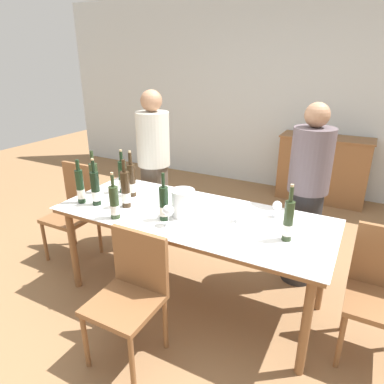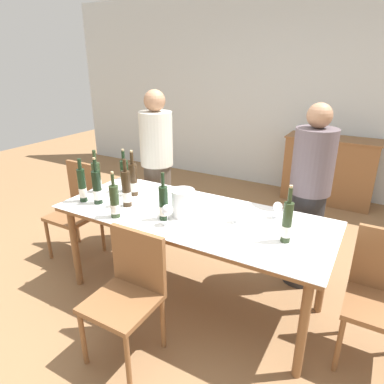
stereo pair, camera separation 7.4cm
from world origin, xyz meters
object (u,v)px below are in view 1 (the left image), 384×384
Objects in this scene: wine_bottle_1 at (96,189)px; wine_bottle_2 at (80,187)px; chair_left_end at (76,206)px; chair_right_end at (383,287)px; sideboard_cabinet at (323,169)px; person_guest_left at (306,199)px; wine_bottle_6 at (164,204)px; wine_bottle_3 at (114,203)px; wine_bottle_4 at (126,190)px; wine_bottle_8 at (94,179)px; dining_table at (192,222)px; wine_bottle_7 at (288,222)px; wine_glass_1 at (239,210)px; chair_near_front at (131,288)px; wine_glass_0 at (168,211)px; wine_bottle_5 at (123,178)px; wine_bottle_0 at (132,181)px; wine_glass_2 at (277,206)px; ice_bucket at (183,202)px; person_host at (154,171)px.

wine_bottle_2 is at bearing -169.00° from wine_bottle_1.
chair_right_end is at bearing -0.10° from chair_left_end.
person_guest_left is at bearing -86.56° from sideboard_cabinet.
wine_bottle_6 is (-0.74, -2.93, 0.44)m from sideboard_cabinet.
wine_bottle_3 reaches higher than chair_right_end.
wine_bottle_1 is 0.75m from chair_left_end.
wine_bottle_4 reaches higher than wine_bottle_8.
wine_bottle_4 is at bearing -166.57° from dining_table.
wine_bottle_4 is at bearing 171.71° from wine_bottle_6.
person_guest_left is at bearing 90.97° from wine_bottle_7.
wine_glass_1 is (0.37, 0.04, 0.16)m from dining_table.
wine_bottle_8 is at bearing -119.58° from sideboard_cabinet.
chair_near_front is (-1.44, -0.76, -0.01)m from chair_right_end.
wine_glass_0 reaches higher than chair_near_front.
wine_bottle_5 is at bearing 170.94° from dining_table.
wine_bottle_8 is 2.79× the size of wine_glass_1.
wine_bottle_0 is at bearing 110.79° from wine_bottle_3.
wine_bottle_0 is 0.44m from wine_bottle_3.
wine_bottle_0 is 0.46× the size of chair_near_front.
wine_bottle_0 reaches higher than wine_glass_2.
ice_bucket is at bearing 32.68° from wine_bottle_3.
wine_bottle_3 is at bearing -33.08° from wine_bottle_8.
wine_bottle_7 is at bearing -89.03° from person_guest_left.
chair_near_front is (0.05, -0.49, -0.40)m from wine_bottle_6.
wine_bottle_5 is (-0.12, 0.04, -0.00)m from wine_bottle_0.
wine_bottle_7 reaches higher than chair_near_front.
wine_bottle_5 is 0.44× the size of chair_right_end.
sideboard_cabinet is at bearing 63.12° from wine_bottle_2.
wine_bottle_0 reaches higher than wine_bottle_4.
chair_right_end is at bearing 7.72° from wine_bottle_1.
sideboard_cabinet is at bearing 105.76° from chair_right_end.
wine_glass_1 is (1.33, 0.05, -0.04)m from wine_bottle_8.
wine_bottle_5 is at bearing 176.06° from wine_glass_1.
wine_bottle_2 is 0.92m from person_host.
wine_bottle_0 is at bearing 63.85° from wine_bottle_1.
wine_bottle_2 is 1.02m from chair_near_front.
wine_bottle_3 is (-1.07, -3.08, 0.44)m from sideboard_cabinet.
wine_bottle_8 is (-0.21, -0.13, -0.01)m from wine_bottle_5.
person_host reaches higher than person_guest_left.
chair_near_front is at bearing -84.64° from wine_bottle_6.
wine_bottle_4 is (-1.13, -2.88, 0.46)m from sideboard_cabinet.
sideboard_cabinet is at bearing 75.93° from wine_bottle_6.
sideboard_cabinet is at bearing 65.22° from wine_bottle_0.
chair_left_end reaches higher than chair_right_end.
chair_left_end reaches higher than chair_near_front.
wine_bottle_2 is 1.88m from person_guest_left.
wine_bottle_2 is at bearing -131.69° from wine_bottle_0.
wine_bottle_5 is 0.99× the size of wine_bottle_7.
person_guest_left is (1.48, 0.56, -0.12)m from wine_bottle_5.
wine_bottle_6 reaches higher than wine_glass_2.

